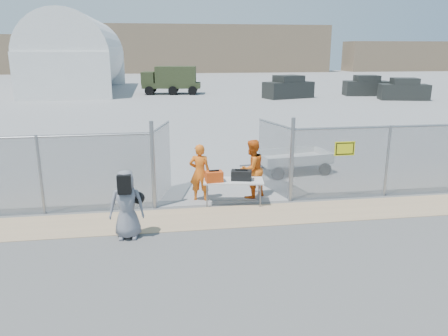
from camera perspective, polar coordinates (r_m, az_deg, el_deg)
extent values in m
plane|color=#585858|center=(10.96, 1.60, -8.29)|extent=(160.00, 160.00, 0.00)
cube|color=gray|center=(52.10, -6.79, 10.31)|extent=(160.00, 80.00, 0.01)
cube|color=tan|center=(11.87, 0.74, -6.36)|extent=(44.00, 1.60, 0.01)
cube|color=#DA4712|center=(12.41, -1.31, -1.11)|extent=(0.51, 0.37, 0.30)
cube|color=black|center=(12.58, 2.28, -0.95)|extent=(0.65, 0.47, 0.28)
imported|color=orange|center=(12.91, -3.18, -0.59)|extent=(0.71, 0.55, 1.72)
imported|color=orange|center=(13.19, 3.64, -0.11)|extent=(1.10, 1.04, 1.79)
imported|color=slate|center=(10.58, -12.59, -4.68)|extent=(0.85, 0.58, 1.67)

